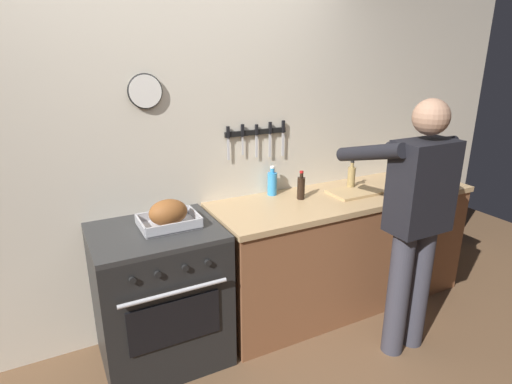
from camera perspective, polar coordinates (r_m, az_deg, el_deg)
The scene contains 9 objects.
wall_back at distance 2.86m, azimuth -11.63°, elevation 5.82°, with size 6.00×0.13×2.60m.
counter_block at distance 3.37m, azimuth 11.37°, elevation -7.52°, with size 2.03×0.65×0.90m.
stove at distance 2.80m, azimuth -12.78°, elevation -13.44°, with size 0.76×0.67×0.90m.
person_cook at distance 2.78m, azimuth 20.70°, elevation -2.90°, with size 0.51×0.63×1.66m.
roasting_pan at distance 2.59m, azimuth -11.73°, elevation -3.04°, with size 0.35×0.26×0.17m.
cutting_board at distance 3.23m, azimuth 13.06°, elevation -0.03°, with size 0.36×0.24×0.02m, color tan.
bottle_soy_sauce at distance 3.02m, azimuth 6.10°, elevation 0.62°, with size 0.05×0.05×0.21m.
bottle_dish_soap at distance 3.09m, azimuth 2.20°, elevation 1.23°, with size 0.07×0.07×0.22m.
bottle_vinegar at distance 3.30m, azimuth 12.73°, elevation 1.95°, with size 0.06×0.06×0.22m.
Camera 1 is at (-0.75, -1.34, 1.91)m, focal length 29.65 mm.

